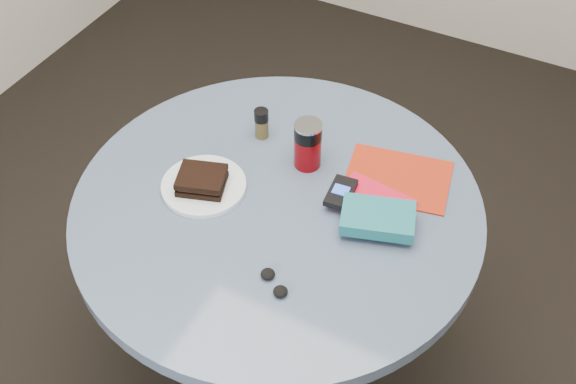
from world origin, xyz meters
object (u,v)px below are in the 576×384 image
at_px(table, 278,245).
at_px(soda_can, 308,145).
at_px(pepper_grinder, 262,123).
at_px(plate, 204,186).
at_px(magazine, 398,178).
at_px(red_book, 373,202).
at_px(headphones, 274,283).
at_px(sandwich, 202,180).
at_px(novel, 378,218).
at_px(mp3_player, 341,193).

bearing_deg(table, soda_can, 87.96).
relative_size(table, pepper_grinder, 11.63).
xyz_separation_m(plate, magazine, (0.41, 0.25, -0.00)).
height_order(red_book, headphones, red_book).
distance_m(sandwich, novel, 0.44).
bearing_deg(headphones, plate, 148.18).
bearing_deg(pepper_grinder, table, -52.65).
bearing_deg(headphones, novel, 62.13).
relative_size(plate, magazine, 0.82).
relative_size(plate, pepper_grinder, 2.44).
height_order(soda_can, mp3_player, soda_can).
xyz_separation_m(sandwich, novel, (0.43, 0.08, 0.00)).
bearing_deg(pepper_grinder, novel, -22.20).
relative_size(soda_can, magazine, 0.51).
distance_m(table, plate, 0.25).
height_order(soda_can, red_book, soda_can).
bearing_deg(mp3_player, headphones, -94.35).
distance_m(plate, mp3_player, 0.34).
bearing_deg(mp3_player, pepper_grinder, 157.20).
relative_size(table, sandwich, 7.28).
height_order(table, sandwich, sandwich).
distance_m(plate, headphones, 0.35).
bearing_deg(pepper_grinder, red_book, -15.28).
xyz_separation_m(table, soda_can, (0.01, 0.15, 0.23)).
bearing_deg(magazine, mp3_player, -137.20).
distance_m(sandwich, red_book, 0.42).
bearing_deg(soda_can, mp3_player, -31.40).
distance_m(sandwich, magazine, 0.49).
relative_size(soda_can, headphones, 1.43).
bearing_deg(sandwich, table, 14.51).
bearing_deg(mp3_player, novel, -20.67).
bearing_deg(novel, pepper_grinder, 140.25).
relative_size(pepper_grinder, magazine, 0.34).
xyz_separation_m(pepper_grinder, red_book, (0.36, -0.10, -0.03)).
height_order(magazine, red_book, red_book).
bearing_deg(plate, mp3_player, 20.08).
bearing_deg(sandwich, headphones, -30.88).
distance_m(red_book, mp3_player, 0.08).
height_order(magazine, novel, novel).
bearing_deg(mp3_player, soda_can, 148.60).
height_order(mp3_player, headphones, mp3_player).
distance_m(red_book, headphones, 0.33).
distance_m(table, novel, 0.32).
distance_m(pepper_grinder, novel, 0.43).
relative_size(plate, soda_can, 1.59).
height_order(pepper_grinder, magazine, pepper_grinder).
relative_size(soda_can, novel, 0.78).
bearing_deg(pepper_grinder, soda_can, -14.70).
height_order(table, red_book, red_book).
relative_size(table, soda_can, 7.60).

